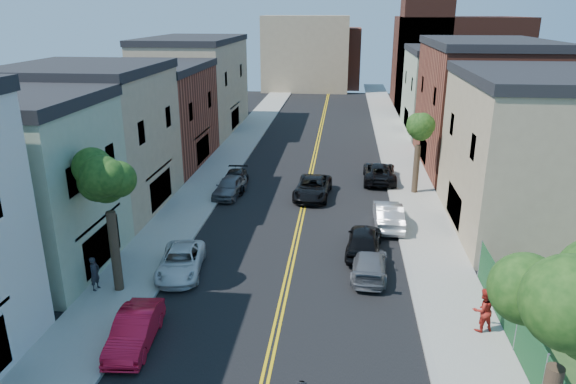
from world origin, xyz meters
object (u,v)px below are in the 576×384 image
(red_sedan, at_px, (135,330))
(black_car_left, at_px, (234,180))
(black_car_right, at_px, (364,241))
(dark_car_right_far, at_px, (379,172))
(grey_car_right, at_px, (369,264))
(white_pickup, at_px, (181,262))
(pedestrian_left, at_px, (95,273))
(grey_car_left, at_px, (230,186))
(silver_car_right, at_px, (388,215))
(black_suv_lane, at_px, (313,188))
(pedestrian_right, at_px, (483,310))

(red_sedan, relative_size, black_car_left, 0.95)
(red_sedan, bearing_deg, black_car_right, 40.78)
(dark_car_right_far, bearing_deg, grey_car_right, 86.08)
(white_pickup, relative_size, pedestrian_left, 2.75)
(grey_car_left, bearing_deg, black_car_right, -36.51)
(grey_car_right, height_order, dark_car_right_far, dark_car_right_far)
(black_car_right, distance_m, silver_car_right, 4.38)
(white_pickup, relative_size, black_suv_lane, 0.89)
(black_suv_lane, xyz_separation_m, pedestrian_left, (-9.47, -14.64, 0.26))
(white_pickup, distance_m, pedestrian_left, 4.17)
(white_pickup, bearing_deg, grey_car_left, 82.15)
(silver_car_right, height_order, pedestrian_left, pedestrian_left)
(black_car_left, relative_size, silver_car_right, 0.93)
(red_sedan, xyz_separation_m, dark_car_right_far, (11.00, 22.79, 0.06))
(pedestrian_left, bearing_deg, black_car_left, -1.93)
(silver_car_right, bearing_deg, white_pickup, 33.12)
(black_car_left, bearing_deg, grey_car_right, -56.44)
(red_sedan, relative_size, black_suv_lane, 0.80)
(red_sedan, distance_m, white_pickup, 6.18)
(grey_car_left, distance_m, black_suv_lane, 6.01)
(black_suv_lane, xyz_separation_m, pedestrian_right, (8.02, -16.22, 0.40))
(grey_car_left, bearing_deg, pedestrian_right, -42.30)
(black_suv_lane, bearing_deg, red_sedan, -103.68)
(red_sedan, xyz_separation_m, black_car_left, (0.00, 19.83, -0.05))
(pedestrian_right, bearing_deg, dark_car_right_far, -101.24)
(grey_car_right, xyz_separation_m, pedestrian_right, (4.45, -4.65, 0.48))
(grey_car_left, xyz_separation_m, pedestrian_right, (14.02, -15.85, 0.40))
(grey_car_left, distance_m, dark_car_right_far, 11.94)
(grey_car_left, distance_m, silver_car_right, 11.92)
(red_sedan, distance_m, black_car_right, 13.35)
(white_pickup, bearing_deg, silver_car_right, 26.01)
(grey_car_left, relative_size, black_suv_lane, 0.82)
(red_sedan, bearing_deg, grey_car_right, 31.49)
(white_pickup, height_order, pedestrian_right, pedestrian_right)
(black_car_left, bearing_deg, dark_car_right_far, 12.00)
(white_pickup, distance_m, dark_car_right_far, 19.93)
(grey_car_left, bearing_deg, silver_car_right, -16.48)
(black_car_left, xyz_separation_m, pedestrian_left, (-3.47, -15.95, 0.35))
(red_sedan, xyz_separation_m, black_suv_lane, (6.00, 18.52, 0.04))
(grey_car_right, distance_m, black_car_right, 2.54)
(black_car_right, bearing_deg, dark_car_right_far, -91.38)
(grey_car_left, height_order, pedestrian_left, pedestrian_left)
(grey_car_right, xyz_separation_m, pedestrian_left, (-13.04, -3.07, 0.35))
(silver_car_right, xyz_separation_m, black_suv_lane, (-5.00, 4.96, -0.06))
(grey_car_right, height_order, black_suv_lane, black_suv_lane)
(grey_car_left, height_order, black_car_left, grey_car_left)
(grey_car_right, distance_m, silver_car_right, 6.76)
(grey_car_right, bearing_deg, dark_car_right_far, -91.72)
(pedestrian_left, bearing_deg, black_car_right, -56.12)
(black_car_left, distance_m, grey_car_right, 16.05)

